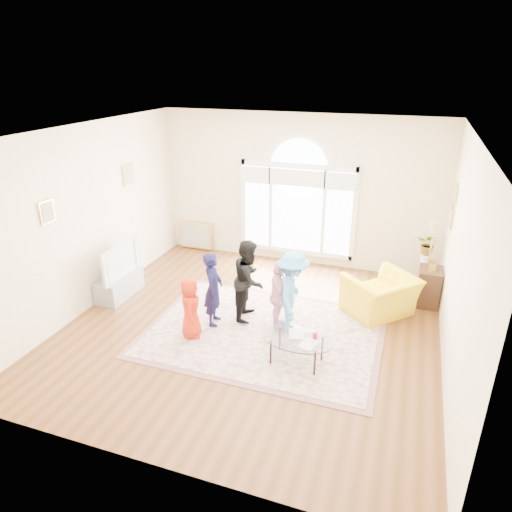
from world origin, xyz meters
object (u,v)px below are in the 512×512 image
(area_rug, at_px, (263,333))
(coffee_table, at_px, (297,340))
(tv_console, at_px, (120,285))
(television, at_px, (116,260))
(armchair, at_px, (380,295))

(area_rug, height_order, coffee_table, coffee_table)
(coffee_table, bearing_deg, tv_console, 169.44)
(area_rug, height_order, tv_console, tv_console)
(tv_console, xyz_separation_m, coffee_table, (3.71, -0.97, 0.19))
(television, distance_m, armchair, 4.82)
(coffee_table, bearing_deg, armchair, 65.66)
(tv_console, height_order, television, television)
(area_rug, bearing_deg, tv_console, 173.01)
(television, bearing_deg, area_rug, -7.00)
(tv_console, xyz_separation_m, armchair, (4.72, 0.91, 0.15))
(tv_console, height_order, coffee_table, coffee_table)
(tv_console, bearing_deg, coffee_table, -14.63)
(television, xyz_separation_m, coffee_table, (3.70, -0.97, -0.34))
(coffee_table, distance_m, armchair, 2.13)
(area_rug, distance_m, tv_console, 3.03)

